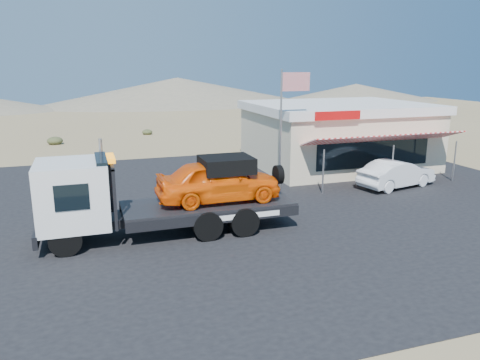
{
  "coord_description": "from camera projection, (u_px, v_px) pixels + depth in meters",
  "views": [
    {
      "loc": [
        -4.47,
        -16.64,
        6.25
      ],
      "look_at": [
        1.59,
        1.51,
        1.5
      ],
      "focal_mm": 35.0,
      "sensor_mm": 36.0,
      "label": 1
    }
  ],
  "objects": [
    {
      "name": "asphalt_lot",
      "position": [
        238.0,
        203.0,
        21.57
      ],
      "size": [
        32.0,
        24.0,
        0.02
      ],
      "primitive_type": "cube",
      "color": "black",
      "rests_on": "ground"
    },
    {
      "name": "distant_hills",
      "position": [
        42.0,
        96.0,
        65.5
      ],
      "size": [
        126.0,
        48.0,
        4.2
      ],
      "color": "#726B59",
      "rests_on": "ground"
    },
    {
      "name": "jerky_store",
      "position": [
        337.0,
        134.0,
        29.2
      ],
      "size": [
        10.4,
        9.97,
        3.9
      ],
      "color": "beige",
      "rests_on": "asphalt_lot"
    },
    {
      "name": "flagpole",
      "position": [
        285.0,
        116.0,
        22.95
      ],
      "size": [
        1.55,
        0.1,
        6.0
      ],
      "color": "#99999E",
      "rests_on": "asphalt_lot"
    },
    {
      "name": "ground",
      "position": [
        214.0,
        229.0,
        18.2
      ],
      "size": [
        120.0,
        120.0,
        0.0
      ],
      "primitive_type": "plane",
      "color": "#8E7951",
      "rests_on": "ground"
    },
    {
      "name": "white_sedan",
      "position": [
        397.0,
        174.0,
        24.21
      ],
      "size": [
        4.57,
        2.43,
        1.43
      ],
      "primitive_type": "imported",
      "rotation": [
        0.0,
        0.0,
        1.79
      ],
      "color": "silver",
      "rests_on": "asphalt_lot"
    },
    {
      "name": "tow_truck",
      "position": [
        163.0,
        191.0,
        17.31
      ],
      "size": [
        9.28,
        2.75,
        3.1
      ],
      "color": "black",
      "rests_on": "asphalt_lot"
    }
  ]
}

